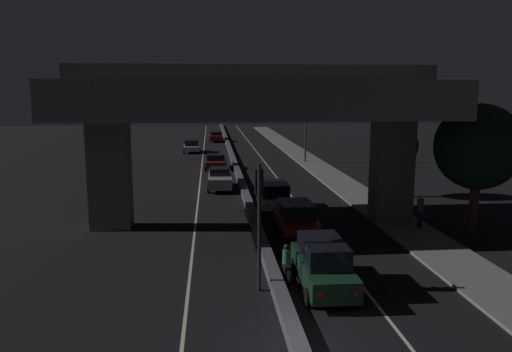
% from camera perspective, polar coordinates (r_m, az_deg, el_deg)
% --- Properties ---
extents(lane_line_left_inner, '(0.12, 126.00, 0.00)m').
position_cam_1_polar(lane_line_left_inner, '(48.40, -6.25, 0.83)').
color(lane_line_left_inner, beige).
rests_on(lane_line_left_inner, ground_plane).
extents(lane_line_right_inner, '(0.12, 126.00, 0.00)m').
position_cam_1_polar(lane_line_right_inner, '(48.72, 1.53, 0.94)').
color(lane_line_right_inner, beige).
rests_on(lane_line_right_inner, ground_plane).
extents(median_divider, '(0.51, 126.00, 0.41)m').
position_cam_1_polar(median_divider, '(48.42, -2.35, 1.12)').
color(median_divider, '#4C4C51').
rests_on(median_divider, ground_plane).
extents(sidewalk_right, '(2.84, 126.00, 0.13)m').
position_cam_1_polar(sidewalk_right, '(42.76, 8.98, -0.30)').
color(sidewalk_right, slate).
rests_on(sidewalk_right, ground_plane).
extents(elevated_overpass, '(20.05, 9.34, 8.76)m').
position_cam_1_polar(elevated_overpass, '(27.14, -0.19, 7.98)').
color(elevated_overpass, slate).
rests_on(elevated_overpass, ground_plane).
extents(traffic_light_left_of_median, '(0.30, 0.49, 4.76)m').
position_cam_1_polar(traffic_light_left_of_median, '(18.14, 0.36, -3.32)').
color(traffic_light_left_of_median, black).
rests_on(traffic_light_left_of_median, ground_plane).
extents(street_lamp, '(2.33, 0.32, 8.54)m').
position_cam_1_polar(street_lamp, '(52.15, 5.38, 7.00)').
color(street_lamp, '#2D2D30').
rests_on(street_lamp, ground_plane).
extents(car_dark_green_lead, '(1.89, 4.78, 1.88)m').
position_cam_1_polar(car_dark_green_lead, '(19.07, 7.64, -9.92)').
color(car_dark_green_lead, black).
rests_on(car_dark_green_lead, ground_plane).
extents(car_dark_red_second, '(2.05, 4.11, 1.65)m').
position_cam_1_polar(car_dark_red_second, '(26.25, 4.56, -4.66)').
color(car_dark_red_second, '#591414').
rests_on(car_dark_red_second, ground_plane).
extents(car_white_third, '(2.09, 3.98, 1.69)m').
position_cam_1_polar(car_white_third, '(31.53, 2.09, -2.14)').
color(car_white_third, silver).
rests_on(car_white_third, ground_plane).
extents(car_silver_lead_oncoming, '(1.95, 4.69, 1.62)m').
position_cam_1_polar(car_silver_lead_oncoming, '(38.08, -4.14, -0.27)').
color(car_silver_lead_oncoming, gray).
rests_on(car_silver_lead_oncoming, ground_plane).
extents(car_dark_red_second_oncoming, '(2.13, 4.08, 1.38)m').
position_cam_1_polar(car_dark_red_second_oncoming, '(48.25, -4.62, 1.68)').
color(car_dark_red_second_oncoming, '#591414').
rests_on(car_dark_red_second_oncoming, ground_plane).
extents(car_white_third_oncoming, '(2.15, 3.98, 1.52)m').
position_cam_1_polar(car_white_third_oncoming, '(61.70, -7.36, 3.42)').
color(car_white_third_oncoming, silver).
rests_on(car_white_third_oncoming, ground_plane).
extents(car_dark_red_fourth_oncoming, '(2.01, 4.75, 1.44)m').
position_cam_1_polar(car_dark_red_fourth_oncoming, '(75.16, -4.57, 4.51)').
color(car_dark_red_fourth_oncoming, '#591414').
rests_on(car_dark_red_fourth_oncoming, ground_plane).
extents(motorcycle_black_filtering_near, '(0.32, 1.91, 1.47)m').
position_cam_1_polar(motorcycle_black_filtering_near, '(19.83, 3.52, -10.12)').
color(motorcycle_black_filtering_near, black).
rests_on(motorcycle_black_filtering_near, ground_plane).
extents(pedestrian_on_sidewalk, '(0.34, 0.34, 1.79)m').
position_cam_1_polar(pedestrian_on_sidewalk, '(28.01, 18.25, -3.85)').
color(pedestrian_on_sidewalk, black).
rests_on(pedestrian_on_sidewalk, sidewalk_right).
extents(roadside_tree_kerbside_near, '(4.39, 4.39, 6.76)m').
position_cam_1_polar(roadside_tree_kerbside_near, '(27.77, 24.05, 3.04)').
color(roadside_tree_kerbside_near, '#38281C').
rests_on(roadside_tree_kerbside_near, ground_plane).
extents(roadside_tree_kerbside_mid, '(2.80, 2.80, 5.05)m').
position_cam_1_polar(roadside_tree_kerbside_mid, '(36.05, 15.90, 3.32)').
color(roadside_tree_kerbside_mid, '#2D2116').
rests_on(roadside_tree_kerbside_mid, ground_plane).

